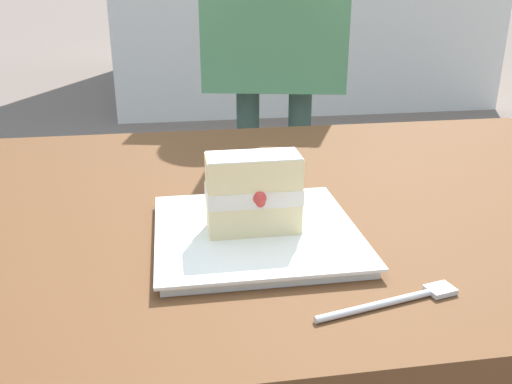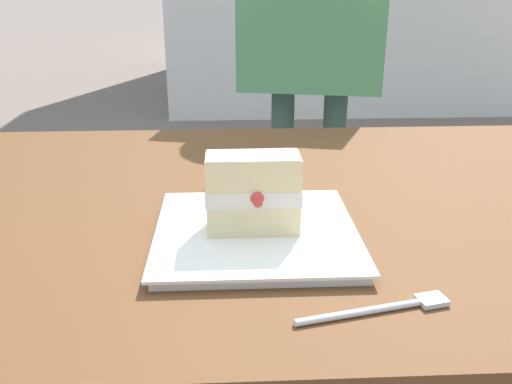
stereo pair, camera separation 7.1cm
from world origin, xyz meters
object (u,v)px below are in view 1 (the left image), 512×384
patio_table (267,256)px  diner_person (275,2)px  dessert_fork (397,300)px  cake_slice (253,193)px  dessert_plate (256,233)px

patio_table → diner_person: 0.90m
patio_table → dessert_fork: 0.35m
dessert_fork → diner_person: 1.16m
cake_slice → dessert_fork: cake_slice is taller
dessert_fork → cake_slice: bearing=126.3°
cake_slice → patio_table: bearing=73.2°
dessert_plate → diner_person: 1.01m
diner_person → dessert_fork: bearing=-94.1°
patio_table → dessert_fork: size_ratio=8.03×
dessert_plate → cake_slice: size_ratio=2.17×
diner_person → cake_slice: bearing=-102.4°
cake_slice → dessert_fork: (0.13, -0.17, -0.06)m
patio_table → cake_slice: 0.23m
cake_slice → dessert_fork: size_ratio=0.72×
cake_slice → diner_person: 1.00m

